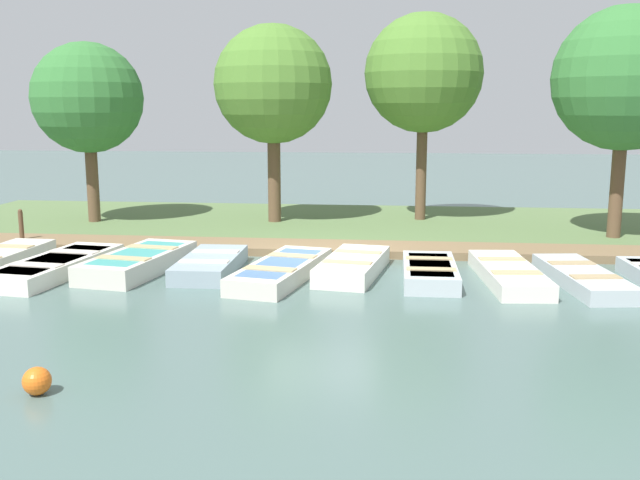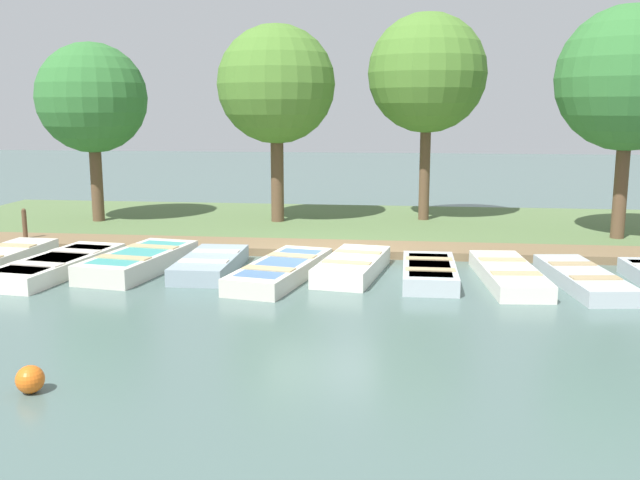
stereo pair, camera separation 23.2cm
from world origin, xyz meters
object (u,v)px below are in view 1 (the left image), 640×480
at_px(rowboat_3, 210,264).
at_px(park_tree_right, 625,79).
at_px(mooring_post_near, 21,228).
at_px(park_tree_center, 424,74).
at_px(rowboat_1, 56,266).
at_px(rowboat_6, 430,272).
at_px(rowboat_8, 583,277).
at_px(rowboat_4, 282,270).
at_px(park_tree_far_left, 88,99).
at_px(rowboat_2, 138,262).
at_px(buoy, 37,381).
at_px(park_tree_left, 273,85).
at_px(rowboat_7, 508,273).
at_px(rowboat_5, 353,265).

xyz_separation_m(rowboat_3, park_tree_right, (-4.46, 9.52, 3.95)).
distance_m(mooring_post_near, park_tree_center, 11.76).
xyz_separation_m(rowboat_1, mooring_post_near, (-2.80, -2.25, 0.30)).
xyz_separation_m(rowboat_6, rowboat_8, (0.09, 2.98, -0.02)).
distance_m(rowboat_4, park_tree_center, 9.01).
distance_m(rowboat_4, mooring_post_near, 7.54).
bearing_deg(park_tree_far_left, rowboat_2, 31.17).
distance_m(buoy, park_tree_center, 15.08).
bearing_deg(rowboat_6, rowboat_1, -87.67).
bearing_deg(rowboat_2, rowboat_6, 98.13).
height_order(rowboat_6, park_tree_left, park_tree_left).
distance_m(mooring_post_near, park_tree_far_left, 4.59).
distance_m(rowboat_6, park_tree_center, 8.31).
bearing_deg(rowboat_1, rowboat_7, 99.29).
bearing_deg(rowboat_5, rowboat_4, -60.89).
relative_size(rowboat_2, park_tree_center, 0.54).
bearing_deg(rowboat_4, rowboat_8, 102.41).
bearing_deg(buoy, park_tree_right, 138.08).
height_order(rowboat_3, rowboat_7, rowboat_3).
bearing_deg(park_tree_right, mooring_post_near, -81.77).
height_order(rowboat_6, buoy, rowboat_6).
bearing_deg(rowboat_1, mooring_post_near, -134.01).
xyz_separation_m(rowboat_4, buoy, (6.21, -2.02, -0.01)).
bearing_deg(rowboat_3, rowboat_7, 87.61).
relative_size(rowboat_8, park_tree_right, 0.56).
relative_size(mooring_post_near, park_tree_far_left, 0.18).
bearing_deg(rowboat_7, park_tree_far_left, -121.95).
distance_m(rowboat_3, rowboat_4, 1.65).
bearing_deg(rowboat_8, park_tree_center, -165.30).
xyz_separation_m(rowboat_1, buoy, (6.11, 2.76, -0.01)).
xyz_separation_m(rowboat_2, buoy, (6.53, 1.12, -0.04)).
relative_size(rowboat_3, rowboat_5, 0.92).
height_order(rowboat_8, park_tree_left, park_tree_left).
xyz_separation_m(rowboat_2, mooring_post_near, (-2.38, -3.90, 0.27)).
distance_m(rowboat_2, park_tree_center, 10.25).
xyz_separation_m(rowboat_1, park_tree_far_left, (-6.04, -1.76, 3.51)).
height_order(rowboat_5, park_tree_left, park_tree_left).
distance_m(rowboat_6, park_tree_left, 8.54).
height_order(rowboat_4, rowboat_6, rowboat_4).
xyz_separation_m(rowboat_3, mooring_post_near, (-2.29, -5.44, 0.30)).
xyz_separation_m(rowboat_4, park_tree_far_left, (-5.94, -6.54, 3.51)).
xyz_separation_m(rowboat_3, park_tree_center, (-6.96, 4.63, 4.22)).
xyz_separation_m(rowboat_4, rowboat_8, (-0.12, 5.98, -0.02)).
bearing_deg(rowboat_7, mooring_post_near, -106.72).
height_order(rowboat_2, buoy, rowboat_2).
relative_size(rowboat_4, park_tree_center, 0.59).
distance_m(rowboat_1, park_tree_left, 8.44).
xyz_separation_m(rowboat_3, rowboat_7, (0.15, 6.17, -0.01)).
relative_size(rowboat_2, rowboat_3, 1.21).
relative_size(rowboat_5, buoy, 8.59).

